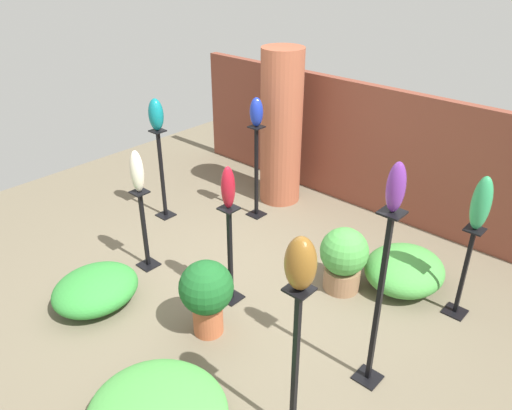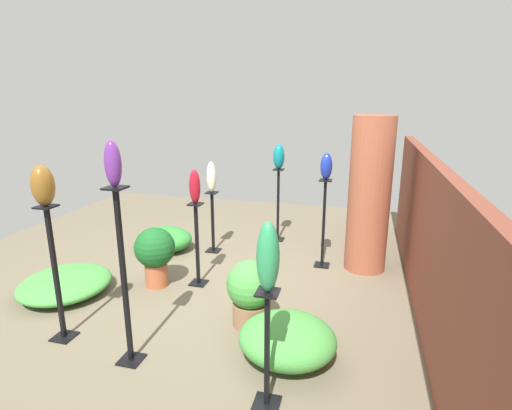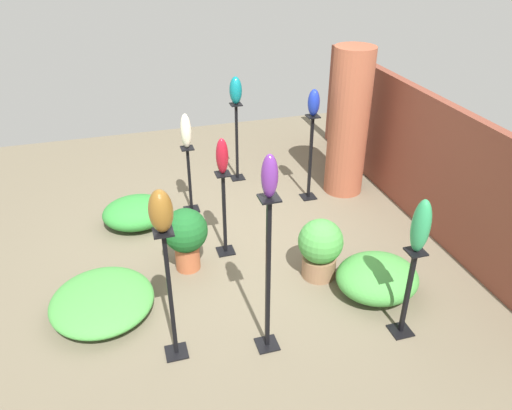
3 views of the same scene
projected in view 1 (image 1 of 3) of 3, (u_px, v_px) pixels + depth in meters
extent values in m
plane|color=#6B604C|center=(242.00, 283.00, 5.19)|extent=(8.00, 8.00, 0.00)
cube|color=brown|center=(368.00, 149.00, 6.32)|extent=(5.60, 0.12, 1.62)
cylinder|color=#9E5138|center=(281.00, 128.00, 6.40)|extent=(0.54, 0.54, 2.03)
cube|color=black|center=(295.00, 367.00, 3.32)|extent=(0.04, 0.04, 1.32)
cube|color=black|center=(299.00, 289.00, 3.01)|extent=(0.16, 0.16, 0.02)
cube|color=black|center=(166.00, 215.00, 6.45)|extent=(0.20, 0.20, 0.01)
cube|color=black|center=(162.00, 175.00, 6.17)|extent=(0.04, 0.04, 1.16)
cube|color=black|center=(158.00, 131.00, 5.90)|extent=(0.16, 0.16, 0.02)
cube|color=black|center=(455.00, 312.00, 4.79)|extent=(0.20, 0.20, 0.01)
cube|color=black|center=(464.00, 273.00, 4.57)|extent=(0.04, 0.04, 0.94)
cube|color=black|center=(475.00, 230.00, 4.35)|extent=(0.16, 0.16, 0.01)
cube|color=black|center=(149.00, 265.00, 5.47)|extent=(0.20, 0.20, 0.01)
cube|color=black|center=(144.00, 230.00, 5.26)|extent=(0.04, 0.04, 0.91)
cube|color=black|center=(139.00, 192.00, 5.05)|extent=(0.16, 0.16, 0.01)
cube|color=black|center=(368.00, 377.00, 4.08)|extent=(0.20, 0.20, 0.01)
cube|color=black|center=(379.00, 303.00, 3.71)|extent=(0.04, 0.04, 1.56)
cube|color=black|center=(392.00, 213.00, 3.34)|extent=(0.16, 0.16, 0.02)
cube|color=black|center=(256.00, 214.00, 6.47)|extent=(0.20, 0.20, 0.01)
cube|color=black|center=(256.00, 172.00, 6.18)|extent=(0.04, 0.04, 1.20)
cube|color=black|center=(256.00, 127.00, 5.90)|extent=(0.16, 0.16, 0.02)
cube|color=black|center=(231.00, 297.00, 4.98)|extent=(0.20, 0.20, 0.01)
cube|color=black|center=(230.00, 255.00, 4.74)|extent=(0.04, 0.04, 1.03)
cube|color=black|center=(229.00, 208.00, 4.50)|extent=(0.16, 0.16, 0.02)
ellipsoid|color=brown|center=(301.00, 264.00, 2.92)|extent=(0.20, 0.19, 0.36)
ellipsoid|color=#0F727A|center=(156.00, 115.00, 5.81)|extent=(0.18, 0.17, 0.38)
ellipsoid|color=#2D9356|center=(481.00, 203.00, 4.23)|extent=(0.16, 0.16, 0.51)
ellipsoid|color=beige|center=(137.00, 171.00, 4.94)|extent=(0.14, 0.14, 0.44)
ellipsoid|color=#6B2D8C|center=(396.00, 187.00, 3.25)|extent=(0.13, 0.13, 0.36)
ellipsoid|color=#192D9E|center=(256.00, 112.00, 5.81)|extent=(0.16, 0.15, 0.35)
ellipsoid|color=maroon|center=(228.00, 187.00, 4.40)|extent=(0.12, 0.13, 0.41)
cylinder|color=#B25B38|center=(208.00, 318.00, 4.50)|extent=(0.27, 0.27, 0.29)
sphere|color=#195923|center=(206.00, 287.00, 4.33)|extent=(0.49, 0.49, 0.49)
cylinder|color=#936B4C|center=(342.00, 278.00, 5.07)|extent=(0.37, 0.37, 0.24)
sphere|color=#479942|center=(344.00, 251.00, 4.92)|extent=(0.48, 0.48, 0.48)
ellipsoid|color=#338C38|center=(96.00, 289.00, 4.83)|extent=(0.74, 0.84, 0.35)
ellipsoid|color=#479942|center=(404.00, 270.00, 5.07)|extent=(0.78, 0.86, 0.39)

